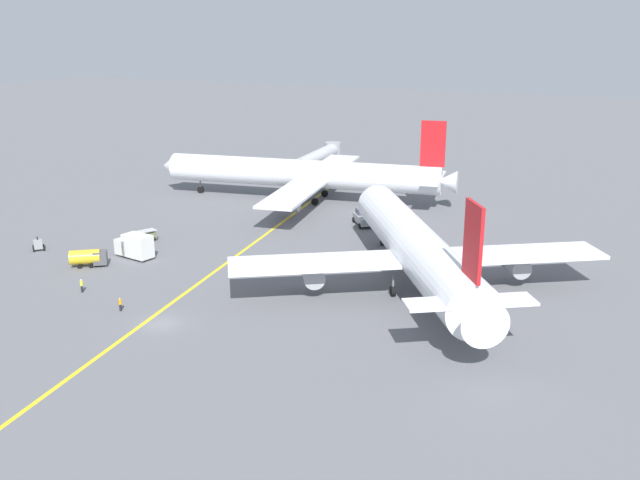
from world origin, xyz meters
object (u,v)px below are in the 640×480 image
(gse_baggage_cart_near_cluster, at_px, (147,236))
(ground_crew_ramp_agent_by_cones, at_px, (120,304))
(pushback_tug, at_px, (365,218))
(gse_gpu_cart_small, at_px, (38,245))
(airliner_being_pushed, at_px, (415,248))
(gse_fuel_bowser_stubby, at_px, (89,257))
(ground_crew_wing_walker_right, at_px, (82,285))
(jet_bridge, at_px, (321,156))
(gse_catering_truck_tall, at_px, (135,246))
(airliner_at_gate_left, at_px, (304,174))

(gse_baggage_cart_near_cluster, xyz_separation_m, ground_crew_ramp_agent_by_cones, (15.28, -23.35, -0.02))
(pushback_tug, height_order, gse_gpu_cart_small, pushback_tug)
(airliner_being_pushed, xyz_separation_m, gse_baggage_cart_near_cluster, (-43.34, 0.79, -4.35))
(gse_fuel_bowser_stubby, height_order, ground_crew_wing_walker_right, gse_fuel_bowser_stubby)
(gse_fuel_bowser_stubby, height_order, jet_bridge, jet_bridge)
(airliner_being_pushed, height_order, gse_gpu_cart_small, airliner_being_pushed)
(gse_catering_truck_tall, height_order, gse_fuel_bowser_stubby, gse_catering_truck_tall)
(gse_gpu_cart_small, xyz_separation_m, ground_crew_wing_walker_right, (18.46, -10.20, 0.10))
(pushback_tug, height_order, gse_baggage_cart_near_cluster, pushback_tug)
(pushback_tug, xyz_separation_m, gse_fuel_bowser_stubby, (-25.93, -36.33, 0.14))
(airliner_at_gate_left, relative_size, gse_catering_truck_tall, 9.40)
(airliner_being_pushed, height_order, gse_fuel_bowser_stubby, airliner_being_pushed)
(gse_baggage_cart_near_cluster, bearing_deg, jet_bridge, 88.56)
(airliner_being_pushed, bearing_deg, ground_crew_ramp_agent_by_cones, -141.21)
(airliner_at_gate_left, bearing_deg, pushback_tug, -32.93)
(gse_catering_truck_tall, bearing_deg, gse_gpu_cart_small, -167.35)
(airliner_at_gate_left, distance_m, pushback_tug, 20.70)
(gse_fuel_bowser_stubby, distance_m, ground_crew_wing_walker_right, 10.05)
(ground_crew_ramp_agent_by_cones, bearing_deg, jet_bridge, 99.67)
(gse_baggage_cart_near_cluster, bearing_deg, airliner_at_gate_left, 74.57)
(gse_gpu_cart_small, height_order, jet_bridge, jet_bridge)
(gse_catering_truck_tall, relative_size, gse_fuel_bowser_stubby, 1.22)
(airliner_being_pushed, relative_size, gse_baggage_cart_near_cluster, 13.95)
(ground_crew_ramp_agent_by_cones, bearing_deg, ground_crew_wing_walker_right, 163.21)
(pushback_tug, xyz_separation_m, ground_crew_ramp_agent_by_cones, (-11.30, -46.72, -0.35))
(ground_crew_wing_walker_right, xyz_separation_m, jet_bridge, (-5.45, 78.67, 3.13))
(gse_fuel_bowser_stubby, relative_size, ground_crew_ramp_agent_by_cones, 3.10)
(airliner_at_gate_left, xyz_separation_m, ground_crew_ramp_agent_by_cones, (5.78, -57.78, -4.15))
(gse_gpu_cart_small, distance_m, ground_crew_ramp_agent_by_cones, 29.71)
(airliner_being_pushed, xyz_separation_m, ground_crew_wing_walker_right, (-36.44, -20.03, -4.32))
(gse_baggage_cart_near_cluster, bearing_deg, airliner_being_pushed, -1.05)
(ground_crew_ramp_agent_by_cones, bearing_deg, gse_gpu_cart_small, 154.63)
(gse_catering_truck_tall, bearing_deg, airliner_being_pushed, 9.17)
(ground_crew_ramp_agent_by_cones, bearing_deg, gse_baggage_cart_near_cluster, 123.20)
(airliner_being_pushed, height_order, gse_baggage_cart_near_cluster, airliner_being_pushed)
(ground_crew_ramp_agent_by_cones, bearing_deg, airliner_at_gate_left, 95.71)
(airliner_being_pushed, bearing_deg, gse_gpu_cart_small, -169.85)
(gse_fuel_bowser_stubby, distance_m, gse_gpu_cart_small, 12.45)
(airliner_at_gate_left, bearing_deg, gse_fuel_bowser_stubby, -100.57)
(gse_gpu_cart_small, bearing_deg, airliner_being_pushed, 10.15)
(airliner_at_gate_left, distance_m, ground_crew_ramp_agent_by_cones, 58.22)
(gse_baggage_cart_near_cluster, distance_m, ground_crew_wing_walker_right, 21.94)
(gse_fuel_bowser_stubby, xyz_separation_m, ground_crew_ramp_agent_by_cones, (14.63, -10.39, -0.49))
(airliner_at_gate_left, relative_size, pushback_tug, 7.43)
(airliner_being_pushed, xyz_separation_m, pushback_tug, (-16.76, 24.16, -4.02))
(pushback_tug, height_order, gse_catering_truck_tall, gse_catering_truck_tall)
(airliner_at_gate_left, xyz_separation_m, airliner_being_pushed, (33.84, -35.22, 0.22))
(gse_gpu_cart_small, bearing_deg, ground_crew_ramp_agent_by_cones, -25.37)
(ground_crew_wing_walker_right, bearing_deg, gse_catering_truck_tall, 102.94)
(gse_catering_truck_tall, xyz_separation_m, ground_crew_ramp_agent_by_cones, (11.52, -16.17, -0.91))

